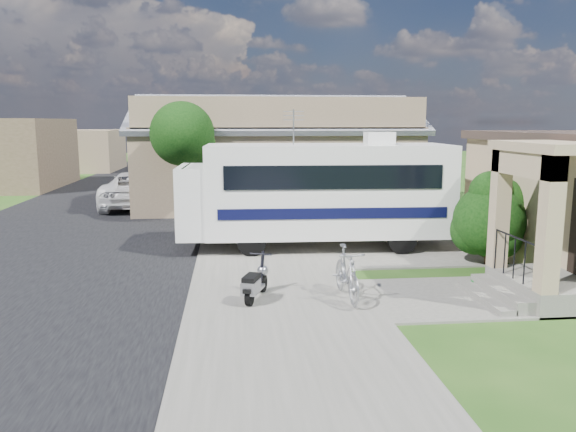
{
  "coord_description": "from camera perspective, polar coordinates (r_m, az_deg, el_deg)",
  "views": [
    {
      "loc": [
        -2.01,
        -12.35,
        3.8
      ],
      "look_at": [
        -0.5,
        2.5,
        1.3
      ],
      "focal_mm": 35.0,
      "sensor_mm": 36.0,
      "label": 1
    }
  ],
  "objects": [
    {
      "name": "warehouse",
      "position": [
        26.46,
        -1.45,
        5.58
      ],
      "size": [
        12.5,
        8.4,
        5.04
      ],
      "color": "#846B52",
      "rests_on": "ground"
    },
    {
      "name": "shrub",
      "position": [
        15.82,
        19.86,
        -0.15
      ],
      "size": [
        2.08,
        1.98,
        2.55
      ],
      "color": "black",
      "rests_on": "ground"
    },
    {
      "name": "van",
      "position": [
        32.81,
        -13.54,
        4.0
      ],
      "size": [
        2.32,
        5.55,
        1.6
      ],
      "primitive_type": "imported",
      "rotation": [
        0.0,
        0.0,
        -0.01
      ],
      "color": "white",
      "rests_on": "ground"
    },
    {
      "name": "distant_bldg_near",
      "position": [
        48.19,
        -21.58,
        6.23
      ],
      "size": [
        8.0,
        7.0,
        3.2
      ],
      "primitive_type": "cube",
      "color": "#846B52",
      "rests_on": "ground"
    },
    {
      "name": "garden_hose",
      "position": [
        13.82,
        18.84,
        -6.62
      ],
      "size": [
        0.37,
        0.37,
        0.17
      ],
      "primitive_type": "cylinder",
      "color": "#156924",
      "rests_on": "ground"
    },
    {
      "name": "street_tree_c",
      "position": [
        40.45,
        -8.29,
        8.43
      ],
      "size": [
        2.44,
        2.4,
        4.42
      ],
      "color": "black",
      "rests_on": "ground"
    },
    {
      "name": "street_tree_a",
      "position": [
        21.48,
        -10.41,
        7.88
      ],
      "size": [
        2.44,
        2.4,
        4.58
      ],
      "color": "black",
      "rests_on": "ground"
    },
    {
      "name": "scooter",
      "position": [
        12.01,
        -3.37,
        -6.85
      ],
      "size": [
        0.71,
        1.37,
        0.93
      ],
      "rotation": [
        0.0,
        0.0,
        -0.34
      ],
      "color": "black",
      "rests_on": "ground"
    },
    {
      "name": "walk_slab",
      "position": [
        12.97,
        17.37,
        -7.86
      ],
      "size": [
        4.0,
        3.0,
        0.05
      ],
      "primitive_type": "cube",
      "color": "#626058",
      "rests_on": "ground"
    },
    {
      "name": "sidewalk_slab",
      "position": [
        22.69,
        -3.18,
        -0.07
      ],
      "size": [
        4.0,
        80.0,
        0.06
      ],
      "primitive_type": "cube",
      "color": "#626058",
      "rests_on": "ground"
    },
    {
      "name": "pickup_truck",
      "position": [
        26.32,
        -15.01,
        2.65
      ],
      "size": [
        2.78,
        5.85,
        1.61
      ],
      "primitive_type": "imported",
      "rotation": [
        0.0,
        0.0,
        3.16
      ],
      "color": "white",
      "rests_on": "ground"
    },
    {
      "name": "street_slab",
      "position": [
        23.33,
        -19.34,
        -0.38
      ],
      "size": [
        9.0,
        80.0,
        0.02
      ],
      "primitive_type": "cube",
      "color": "black",
      "rests_on": "ground"
    },
    {
      "name": "motorhome",
      "position": [
        16.96,
        3.0,
        2.62
      ],
      "size": [
        8.12,
        2.84,
        4.13
      ],
      "rotation": [
        0.0,
        0.0,
        -0.03
      ],
      "color": "white",
      "rests_on": "ground"
    },
    {
      "name": "driveway_slab",
      "position": [
        17.63,
        5.83,
        -2.91
      ],
      "size": [
        7.0,
        6.0,
        0.05
      ],
      "primitive_type": "cube",
      "color": "#626058",
      "rests_on": "ground"
    },
    {
      "name": "street_tree_b",
      "position": [
        31.45,
        -8.99,
        8.65
      ],
      "size": [
        2.44,
        2.4,
        4.73
      ],
      "color": "black",
      "rests_on": "ground"
    },
    {
      "name": "bicycle",
      "position": [
        12.08,
        5.98,
        -6.07
      ],
      "size": [
        0.63,
        1.91,
        1.13
      ],
      "primitive_type": "imported",
      "rotation": [
        0.0,
        0.0,
        0.05
      ],
      "color": "#96989D",
      "rests_on": "ground"
    },
    {
      "name": "ground",
      "position": [
        13.08,
        3.32,
        -7.4
      ],
      "size": [
        120.0,
        120.0,
        0.0
      ],
      "primitive_type": "plane",
      "color": "#1E4512"
    }
  ]
}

